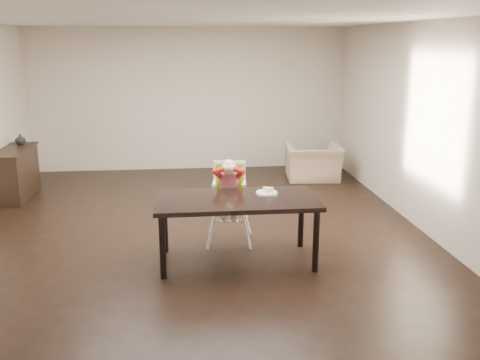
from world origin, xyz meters
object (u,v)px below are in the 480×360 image
at_px(high_chair, 229,184).
at_px(armchair, 313,157).
at_px(sideboard, 16,173).
at_px(dining_table, 237,205).

xyz_separation_m(high_chair, armchair, (1.77, 2.89, -0.32)).
bearing_deg(high_chair, sideboard, 151.53).
relative_size(armchair, sideboard, 0.77).
bearing_deg(sideboard, high_chair, -35.37).
xyz_separation_m(dining_table, high_chair, (-0.03, 0.66, 0.07)).
relative_size(high_chair, sideboard, 0.84).
xyz_separation_m(dining_table, armchair, (1.74, 3.54, -0.25)).
relative_size(dining_table, armchair, 1.86).
xyz_separation_m(high_chair, sideboard, (-3.21, 2.28, -0.35)).
bearing_deg(armchair, high_chair, 63.17).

